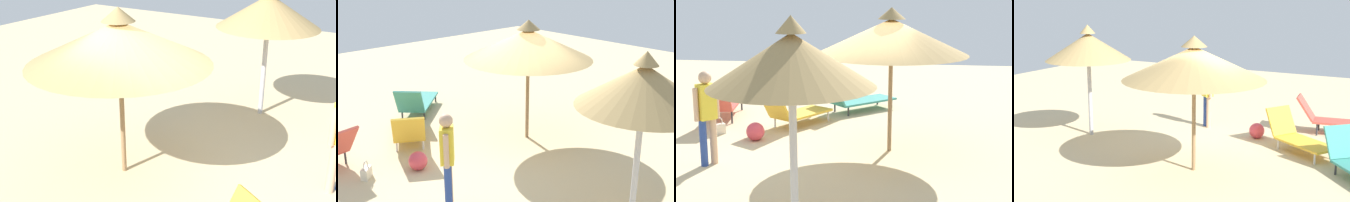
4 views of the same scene
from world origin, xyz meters
TOP-DOWN VIEW (x-y plane):
  - ground at (0.00, 0.00)m, footprint 24.00×24.00m
  - parasol_umbrella_near_right at (0.82, 0.27)m, footprint 2.89×2.89m
  - parasol_umbrella_far_right at (-0.25, -3.26)m, footprint 2.12×2.12m
  - lounge_chair_center at (-1.44, 1.78)m, footprint 1.51×1.86m
  - lounge_chair_edge at (-3.25, 2.17)m, footprint 0.93×2.09m
  - person_standing_back at (-2.35, -0.98)m, footprint 0.36×0.40m
  - handbag at (-2.92, 0.95)m, footprint 0.30×0.29m
  - beach_ball at (-1.98, 0.59)m, footprint 0.38×0.38m

SIDE VIEW (x-z plane):
  - ground at x=0.00m, z-range -0.10..0.00m
  - handbag at x=-2.92m, z-range -0.06..0.31m
  - beach_ball at x=-1.98m, z-range 0.00..0.38m
  - lounge_chair_center at x=-1.44m, z-range -0.09..0.82m
  - lounge_chair_edge at x=-3.25m, z-range -0.06..0.91m
  - person_standing_back at x=-2.35m, z-range 0.13..1.84m
  - parasol_umbrella_near_right at x=0.82m, z-range 0.84..3.62m
  - parasol_umbrella_far_right at x=-0.25m, z-range 0.85..3.65m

